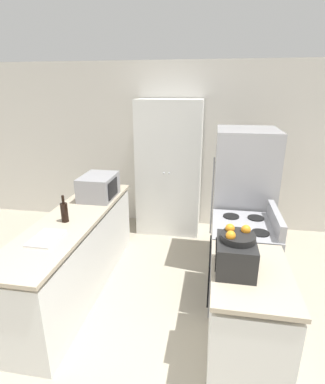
# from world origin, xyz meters

# --- Properties ---
(wall_back) EXTENTS (7.00, 0.06, 2.60)m
(wall_back) POSITION_xyz_m (0.00, 3.30, 1.30)
(wall_back) COLOR silver
(wall_back) RESTS_ON ground_plane
(counter_left) EXTENTS (0.60, 2.35, 0.90)m
(counter_left) POSITION_xyz_m (-0.90, 1.28, 0.43)
(counter_left) COLOR silver
(counter_left) RESTS_ON ground_plane
(counter_right) EXTENTS (0.60, 0.90, 0.90)m
(counter_right) POSITION_xyz_m (0.90, 0.55, 0.43)
(counter_right) COLOR silver
(counter_right) RESTS_ON ground_plane
(pantry_cabinet) EXTENTS (0.97, 0.57, 2.06)m
(pantry_cabinet) POSITION_xyz_m (-0.10, 2.98, 1.03)
(pantry_cabinet) COLOR white
(pantry_cabinet) RESTS_ON ground_plane
(stove) EXTENTS (0.66, 0.73, 1.06)m
(stove) POSITION_xyz_m (0.92, 1.39, 0.46)
(stove) COLOR #9E9EA3
(stove) RESTS_ON ground_plane
(refrigerator) EXTENTS (0.73, 0.77, 1.75)m
(refrigerator) POSITION_xyz_m (0.95, 2.18, 0.88)
(refrigerator) COLOR #A3A3A8
(refrigerator) RESTS_ON ground_plane
(microwave) EXTENTS (0.40, 0.52, 0.29)m
(microwave) POSITION_xyz_m (-0.82, 1.88, 1.04)
(microwave) COLOR #939399
(microwave) RESTS_ON counter_left
(wine_bottle) EXTENTS (0.07, 0.07, 0.29)m
(wine_bottle) POSITION_xyz_m (-0.91, 1.15, 1.01)
(wine_bottle) COLOR black
(wine_bottle) RESTS_ON counter_left
(toaster_oven) EXTENTS (0.29, 0.37, 0.24)m
(toaster_oven) POSITION_xyz_m (0.77, 0.56, 1.02)
(toaster_oven) COLOR black
(toaster_oven) RESTS_ON counter_right
(fruit_bowl) EXTENTS (0.26, 0.26, 0.10)m
(fruit_bowl) POSITION_xyz_m (0.77, 0.57, 1.17)
(fruit_bowl) COLOR black
(fruit_bowl) RESTS_ON toaster_oven
(cutting_board) EXTENTS (0.23, 0.34, 0.02)m
(cutting_board) POSITION_xyz_m (-0.90, 0.76, 0.91)
(cutting_board) COLOR silver
(cutting_board) RESTS_ON counter_left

